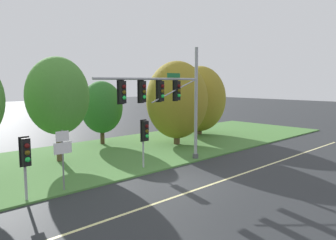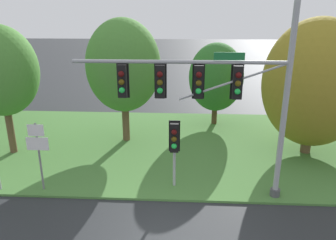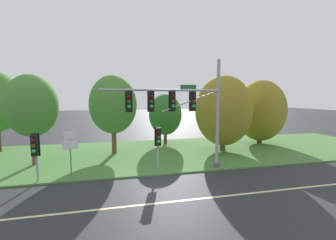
{
  "view_description": "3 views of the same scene",
  "coord_description": "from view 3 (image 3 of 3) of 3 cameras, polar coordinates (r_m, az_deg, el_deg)",
  "views": [
    {
      "loc": [
        -12.29,
        -11.59,
        5.33
      ],
      "look_at": [
        2.52,
        3.93,
        2.8
      ],
      "focal_mm": 35.0,
      "sensor_mm": 36.0,
      "label": 1
    },
    {
      "loc": [
        0.59,
        -8.83,
        7.25
      ],
      "look_at": [
        -0.15,
        4.22,
        2.86
      ],
      "focal_mm": 35.0,
      "sensor_mm": 36.0,
      "label": 2
    },
    {
      "loc": [
        -2.56,
        -11.27,
        5.03
      ],
      "look_at": [
        0.99,
        4.12,
        3.42
      ],
      "focal_mm": 24.0,
      "sensor_mm": 36.0,
      "label": 3
    }
  ],
  "objects": [
    {
      "name": "tree_left_of_mast",
      "position": [
        18.9,
        -31.35,
        3.07
      ],
      "size": [
        3.59,
        3.59,
        6.57
      ],
      "color": "brown",
      "rests_on": "grass_verge"
    },
    {
      "name": "ground_plane",
      "position": [
        12.6,
        -0.16,
        -17.71
      ],
      "size": [
        160.0,
        160.0,
        0.0
      ],
      "primitive_type": "plane",
      "color": "#282B2D"
    },
    {
      "name": "route_sign_post",
      "position": [
        14.84,
        -23.59,
        -6.32
      ],
      "size": [
        0.91,
        0.08,
        2.94
      ],
      "color": "slate",
      "rests_on": "grass_verge"
    },
    {
      "name": "grass_verge",
      "position": [
        20.31,
        -5.4,
        -8.41
      ],
      "size": [
        48.0,
        11.5,
        0.1
      ],
      "primitive_type": "cube",
      "color": "#477A38",
      "rests_on": "ground"
    },
    {
      "name": "tree_right_far",
      "position": [
        25.8,
        22.43,
        2.23
      ],
      "size": [
        5.15,
        5.15,
        6.75
      ],
      "color": "brown",
      "rests_on": "grass_verge"
    },
    {
      "name": "pedestrian_signal_further_along",
      "position": [
        15.01,
        -30.72,
        -6.1
      ],
      "size": [
        0.46,
        0.55,
        2.87
      ],
      "color": "#9EA0A5",
      "rests_on": "grass_verge"
    },
    {
      "name": "traffic_signal_mast",
      "position": [
        14.91,
        3.4,
        3.49
      ],
      "size": [
        8.05,
        0.49,
        7.48
      ],
      "color": "#9EA0A5",
      "rests_on": "grass_verge"
    },
    {
      "name": "lane_stripe",
      "position": [
        11.54,
        1.24,
        -20.0
      ],
      "size": [
        36.0,
        0.16,
        0.01
      ],
      "primitive_type": "cube",
      "color": "beige",
      "rests_on": "ground"
    },
    {
      "name": "tree_mid_verge",
      "position": [
        23.8,
        -0.69,
        1.39
      ],
      "size": [
        3.48,
        3.48,
        5.28
      ],
      "color": "#4C3823",
      "rests_on": "grass_verge"
    },
    {
      "name": "pedestrian_signal_near_kerb",
      "position": [
        15.25,
        -2.52,
        -4.83
      ],
      "size": [
        0.46,
        0.55,
        2.95
      ],
      "color": "#9EA0A5",
      "rests_on": "grass_verge"
    },
    {
      "name": "tree_behind_signpost",
      "position": [
        19.99,
        -13.74,
        3.82
      ],
      "size": [
        4.04,
        4.04,
        6.83
      ],
      "color": "brown",
      "rests_on": "grass_verge"
    },
    {
      "name": "tree_tall_centre",
      "position": [
        21.12,
        13.9,
        2.31
      ],
      "size": [
        5.13,
        5.13,
        6.91
      ],
      "color": "brown",
      "rests_on": "grass_verge"
    }
  ]
}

